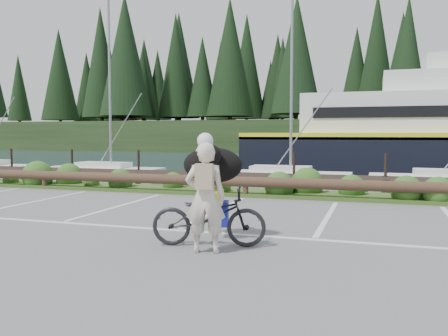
{
  "coord_description": "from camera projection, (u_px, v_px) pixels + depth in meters",
  "views": [
    {
      "loc": [
        3.59,
        -8.61,
        1.85
      ],
      "look_at": [
        0.45,
        1.16,
        1.1
      ],
      "focal_mm": 38.0,
      "sensor_mm": 36.0,
      "label": 1
    }
  ],
  "objects": [
    {
      "name": "ground",
      "position": [
        185.0,
        227.0,
        9.41
      ],
      "size": [
        72.0,
        72.0,
        0.0
      ],
      "primitive_type": "plane",
      "color": "#5C5C5F"
    },
    {
      "name": "harbor_backdrop",
      "position": [
        357.0,
        144.0,
        83.79
      ],
      "size": [
        170.0,
        160.0,
        30.0
      ],
      "color": "#18283B",
      "rests_on": "ground"
    },
    {
      "name": "vegetation_strip",
      "position": [
        252.0,
        193.0,
        14.44
      ],
      "size": [
        34.0,
        1.6,
        0.1
      ],
      "primitive_type": "cube",
      "color": "#3D5B21",
      "rests_on": "ground"
    },
    {
      "name": "log_rail",
      "position": [
        246.0,
        197.0,
        13.78
      ],
      "size": [
        32.0,
        0.3,
        0.6
      ],
      "primitive_type": null,
      "color": "#443021",
      "rests_on": "ground"
    },
    {
      "name": "bicycle",
      "position": [
        209.0,
        216.0,
        7.76
      ],
      "size": [
        1.97,
        1.05,
        0.98
      ],
      "primitive_type": "imported",
      "rotation": [
        0.0,
        0.0,
        1.8
      ],
      "color": "black",
      "rests_on": "ground"
    },
    {
      "name": "cyclist",
      "position": [
        205.0,
        198.0,
        7.3
      ],
      "size": [
        0.7,
        0.54,
        1.72
      ],
      "primitive_type": "imported",
      "rotation": [
        0.0,
        0.0,
        3.37
      ],
      "color": "beige",
      "rests_on": "ground"
    },
    {
      "name": "dog",
      "position": [
        213.0,
        165.0,
        8.3
      ],
      "size": [
        0.76,
        1.17,
        0.63
      ],
      "primitive_type": "ellipsoid",
      "rotation": [
        0.0,
        0.0,
        1.8
      ],
      "color": "black",
      "rests_on": "bicycle"
    }
  ]
}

